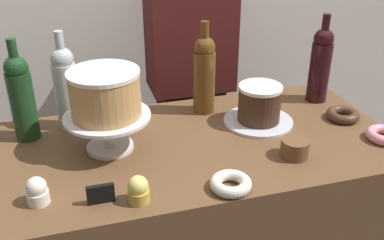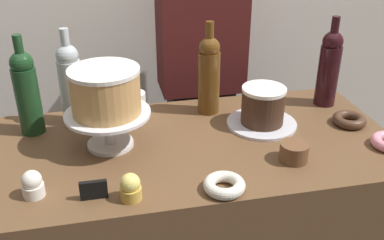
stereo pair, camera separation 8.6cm
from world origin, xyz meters
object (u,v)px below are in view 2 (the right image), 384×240
at_px(price_sign_chalkboard, 94,190).
at_px(coffee_cup_ceramic, 135,104).
at_px(barista_figure, 201,89).
at_px(donut_chocolate, 349,120).
at_px(wine_bottle_amber, 209,74).
at_px(white_layer_cake, 105,91).
at_px(wine_bottle_clear, 71,83).
at_px(chocolate_round_cake, 263,105).
at_px(wine_bottle_green, 27,91).
at_px(cake_stand_pedestal, 109,123).
at_px(cupcake_vanilla, 33,184).
at_px(cupcake_lemon, 131,187).
at_px(cookie_stack, 294,152).
at_px(donut_sugar, 224,185).
at_px(wine_bottle_dark_red, 329,67).

height_order(price_sign_chalkboard, coffee_cup_ceramic, coffee_cup_ceramic).
bearing_deg(barista_figure, donut_chocolate, -58.00).
height_order(wine_bottle_amber, barista_figure, barista_figure).
height_order(white_layer_cake, wine_bottle_clear, wine_bottle_clear).
height_order(coffee_cup_ceramic, barista_figure, barista_figure).
bearing_deg(chocolate_round_cake, white_layer_cake, -176.36).
relative_size(wine_bottle_amber, wine_bottle_clear, 1.00).
distance_m(chocolate_round_cake, wine_bottle_green, 0.76).
relative_size(cake_stand_pedestal, white_layer_cake, 1.24).
xyz_separation_m(cake_stand_pedestal, wine_bottle_green, (-0.24, 0.14, 0.06)).
distance_m(cupcake_vanilla, price_sign_chalkboard, 0.16).
bearing_deg(wine_bottle_amber, barista_figure, 80.75).
distance_m(white_layer_cake, wine_bottle_green, 0.28).
bearing_deg(cupcake_lemon, price_sign_chalkboard, 166.94).
xyz_separation_m(wine_bottle_amber, coffee_cup_ceramic, (-0.26, 0.02, -0.10)).
bearing_deg(wine_bottle_amber, cupcake_vanilla, -145.30).
bearing_deg(cookie_stack, coffee_cup_ceramic, 137.30).
bearing_deg(donut_chocolate, wine_bottle_clear, 166.98).
height_order(donut_sugar, cookie_stack, cookie_stack).
relative_size(wine_bottle_clear, donut_sugar, 2.91).
xyz_separation_m(wine_bottle_green, barista_figure, (0.66, 0.43, -0.23)).
relative_size(chocolate_round_cake, price_sign_chalkboard, 2.07).
xyz_separation_m(cookie_stack, price_sign_chalkboard, (-0.57, -0.06, -0.00)).
xyz_separation_m(cupcake_lemon, barista_figure, (0.38, 0.86, -0.13)).
height_order(wine_bottle_green, cookie_stack, wine_bottle_green).
relative_size(wine_bottle_amber, donut_chocolate, 2.91).
height_order(wine_bottle_green, cupcake_vanilla, wine_bottle_green).
xyz_separation_m(wine_bottle_dark_red, price_sign_chalkboard, (-0.84, -0.40, -0.12)).
xyz_separation_m(cupcake_vanilla, coffee_cup_ceramic, (0.30, 0.41, 0.01)).
relative_size(wine_bottle_green, price_sign_chalkboard, 4.65).
bearing_deg(coffee_cup_ceramic, barista_figure, 49.82).
height_order(cupcake_vanilla, barista_figure, barista_figure).
bearing_deg(cupcake_vanilla, wine_bottle_dark_red, 19.98).
bearing_deg(chocolate_round_cake, wine_bottle_amber, 137.63).
bearing_deg(wine_bottle_green, cake_stand_pedestal, -30.61).
relative_size(chocolate_round_cake, donut_sugar, 1.29).
relative_size(wine_bottle_amber, coffee_cup_ceramic, 3.83).
distance_m(donut_sugar, donut_chocolate, 0.58).
bearing_deg(chocolate_round_cake, coffee_cup_ceramic, 158.42).
bearing_deg(cookie_stack, white_layer_cake, 159.24).
relative_size(wine_bottle_green, coffee_cup_ceramic, 3.83).
bearing_deg(wine_bottle_clear, chocolate_round_cake, -13.94).
bearing_deg(cupcake_vanilla, coffee_cup_ceramic, 53.68).
height_order(cupcake_lemon, coffee_cup_ceramic, coffee_cup_ceramic).
bearing_deg(coffee_cup_ceramic, cake_stand_pedestal, -116.49).
bearing_deg(barista_figure, wine_bottle_clear, -143.42).
height_order(white_layer_cake, cupcake_lemon, white_layer_cake).
distance_m(cupcake_lemon, cookie_stack, 0.49).
relative_size(cake_stand_pedestal, barista_figure, 0.16).
height_order(wine_bottle_green, donut_chocolate, wine_bottle_green).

